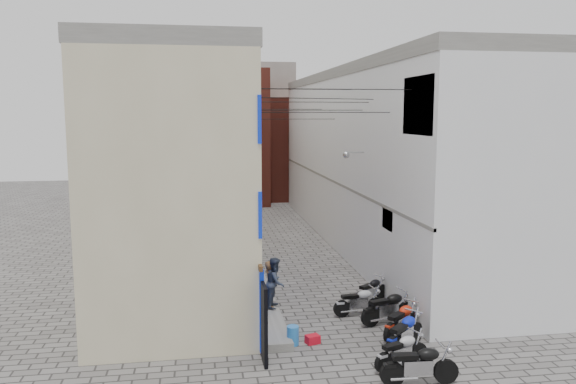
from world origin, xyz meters
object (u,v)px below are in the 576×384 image
motorcycle_d (402,319)px  motorcycle_b (402,349)px  motorcycle_g (372,289)px  red_crate (313,339)px  person_a (270,284)px  person_b (275,282)px  water_jug_near (293,335)px  motorcycle_a (420,363)px  motorcycle_e (389,306)px  motorcycle_c (405,331)px  motorcycle_f (359,300)px  water_jug_far (293,336)px

motorcycle_d → motorcycle_b: bearing=-60.0°
motorcycle_g → red_crate: bearing=-74.0°
motorcycle_d → person_a: bearing=-164.2°
person_b → red_crate: person_b is taller
motorcycle_b → red_crate: 2.84m
person_b → water_jug_near: (0.15, -2.64, -0.82)m
motorcycle_a → motorcycle_e: motorcycle_e is taller
motorcycle_a → motorcycle_c: bearing=172.1°
motorcycle_e → motorcycle_d: bearing=-12.4°
person_a → red_crate: 3.00m
motorcycle_f → water_jug_far: (-2.62, -2.05, -0.25)m
motorcycle_d → water_jug_near: size_ratio=3.41×
motorcycle_b → person_a: 5.54m
motorcycle_b → water_jug_near: 3.28m
motorcycle_e → water_jug_near: 3.57m
person_b → red_crate: size_ratio=4.34×
motorcycle_f → person_a: size_ratio=1.14×
motorcycle_a → water_jug_near: bearing=-134.1°
motorcycle_c → motorcycle_f: 2.96m
motorcycle_a → motorcycle_g: 6.28m
person_a → motorcycle_b: bearing=-151.1°
motorcycle_f → red_crate: bearing=-50.3°
motorcycle_b → person_a: person_a is taller
water_jug_near → red_crate: size_ratio=1.43×
water_jug_near → motorcycle_e: bearing=19.4°
motorcycle_g → person_b: person_b is taller
person_b → water_jug_far: bearing=-158.9°
person_b → water_jug_far: size_ratio=3.13×
motorcycle_c → motorcycle_b: bearing=-65.7°
motorcycle_a → person_b: 6.30m
motorcycle_e → red_crate: bearing=-82.0°
person_b → motorcycle_f: bearing=-84.3°
motorcycle_c → person_b: size_ratio=1.15×
motorcycle_f → motorcycle_c: bearing=4.1°
motorcycle_d → red_crate: motorcycle_d is taller
motorcycle_g → person_a: size_ratio=1.07×
motorcycle_c → motorcycle_d: motorcycle_c is taller
motorcycle_b → water_jug_far: motorcycle_b is taller
motorcycle_a → water_jug_far: 4.02m
water_jug_near → person_a: bearing=96.7°
motorcycle_e → water_jug_far: motorcycle_e is taller
motorcycle_d → person_b: bearing=-164.7°
motorcycle_g → red_crate: 4.37m
motorcycle_d → water_jug_far: 3.42m
person_a → red_crate: bearing=-164.6°
motorcycle_a → water_jug_near: (-2.71, 2.95, -0.30)m
motorcycle_a → person_a: bearing=-148.5°
motorcycle_e → water_jug_near: motorcycle_e is taller
water_jug_near → person_b: bearing=93.2°
motorcycle_e → person_a: person_a is taller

